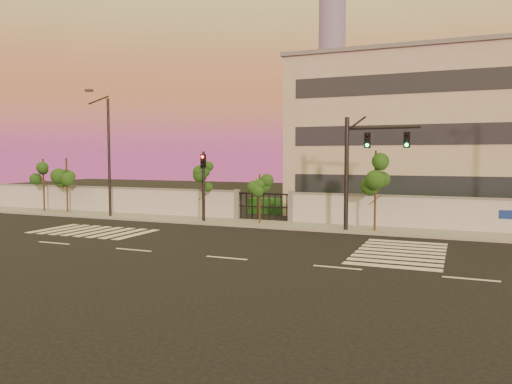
% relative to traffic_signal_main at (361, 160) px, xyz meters
% --- Properties ---
extents(ground, '(120.00, 120.00, 0.00)m').
position_rel_traffic_signal_main_xyz_m(ground, '(-4.11, -9.55, -4.31)').
color(ground, black).
rests_on(ground, ground).
extents(sidewalk, '(60.00, 3.00, 0.15)m').
position_rel_traffic_signal_main_xyz_m(sidewalk, '(-4.11, 0.95, -4.23)').
color(sidewalk, gray).
rests_on(sidewalk, ground).
extents(perimeter_wall, '(60.00, 0.36, 2.20)m').
position_rel_traffic_signal_main_xyz_m(perimeter_wall, '(-4.01, 2.45, -3.24)').
color(perimeter_wall, '#B8BBC0').
rests_on(perimeter_wall, ground).
extents(hedge_row, '(41.00, 4.25, 1.80)m').
position_rel_traffic_signal_main_xyz_m(hedge_row, '(-2.95, 5.18, -3.49)').
color(hedge_row, '#14330F').
rests_on(hedge_row, ground).
extents(institutional_building, '(24.40, 12.40, 12.25)m').
position_rel_traffic_signal_main_xyz_m(institutional_building, '(4.89, 12.43, 1.85)').
color(institutional_building, '#B8AE9C').
rests_on(institutional_building, ground).
extents(distant_skyscraper, '(16.00, 16.00, 118.00)m').
position_rel_traffic_signal_main_xyz_m(distant_skyscraper, '(-69.11, 270.45, 57.68)').
color(distant_skyscraper, slate).
rests_on(distant_skyscraper, ground).
extents(road_markings, '(57.00, 7.62, 0.02)m').
position_rel_traffic_signal_main_xyz_m(road_markings, '(-5.69, -5.80, -4.30)').
color(road_markings, silver).
rests_on(road_markings, ground).
extents(street_tree_a, '(1.60, 1.28, 4.32)m').
position_rel_traffic_signal_main_xyz_m(street_tree_a, '(-25.39, 0.94, -1.13)').
color(street_tree_a, '#382314').
rests_on(street_tree_a, ground).
extents(street_tree_b, '(1.62, 1.29, 4.39)m').
position_rel_traffic_signal_main_xyz_m(street_tree_b, '(-23.13, 1.08, -1.07)').
color(street_tree_b, '#382314').
rests_on(street_tree_b, ground).
extents(street_tree_c, '(1.34, 1.07, 4.29)m').
position_rel_traffic_signal_main_xyz_m(street_tree_c, '(-10.93, 0.80, -1.15)').
color(street_tree_c, '#382314').
rests_on(street_tree_c, ground).
extents(street_tree_d, '(1.31, 1.04, 3.36)m').
position_rel_traffic_signal_main_xyz_m(street_tree_d, '(-6.66, 0.69, -1.83)').
color(street_tree_d, '#382314').
rests_on(street_tree_d, ground).
extents(street_tree_e, '(1.57, 1.25, 4.86)m').
position_rel_traffic_signal_main_xyz_m(street_tree_e, '(0.81, 0.36, -0.73)').
color(street_tree_e, '#382314').
rests_on(street_tree_e, ground).
extents(traffic_signal_main, '(4.31, 0.63, 6.82)m').
position_rel_traffic_signal_main_xyz_m(traffic_signal_main, '(0.00, 0.00, 0.00)').
color(traffic_signal_main, black).
rests_on(traffic_signal_main, ground).
extents(traffic_signal_secondary, '(0.38, 0.35, 4.84)m').
position_rel_traffic_signal_main_xyz_m(traffic_signal_secondary, '(-10.55, 0.21, -1.23)').
color(traffic_signal_secondary, black).
rests_on(traffic_signal_secondary, ground).
extents(streetlight_west, '(0.54, 2.19, 9.10)m').
position_rel_traffic_signal_main_xyz_m(streetlight_west, '(-18.32, 0.01, 0.61)').
color(streetlight_west, black).
rests_on(streetlight_west, ground).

